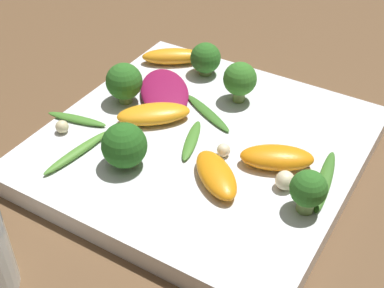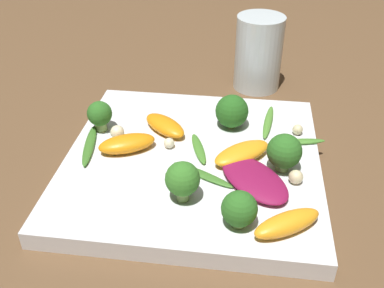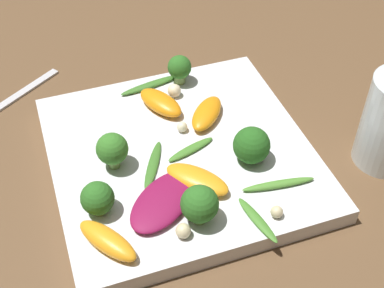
{
  "view_description": "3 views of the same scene",
  "coord_description": "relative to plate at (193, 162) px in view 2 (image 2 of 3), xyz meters",
  "views": [
    {
      "loc": [
        -0.37,
        -0.21,
        0.35
      ],
      "look_at": [
        -0.02,
        0.0,
        0.03
      ],
      "focal_mm": 50.0,
      "sensor_mm": 36.0,
      "label": 1
    },
    {
      "loc": [
        0.43,
        0.06,
        0.34
      ],
      "look_at": [
        -0.01,
        -0.0,
        0.03
      ],
      "focal_mm": 42.0,
      "sensor_mm": 36.0,
      "label": 2
    },
    {
      "loc": [
        0.13,
        0.43,
        0.46
      ],
      "look_at": [
        -0.01,
        0.01,
        0.04
      ],
      "focal_mm": 50.0,
      "sensor_mm": 36.0,
      "label": 3
    }
  ],
  "objects": [
    {
      "name": "ground_plane",
      "position": [
        0.0,
        0.0,
        -0.01
      ],
      "size": [
        2.4,
        2.4,
        0.0
      ],
      "primitive_type": "plane",
      "color": "brown"
    },
    {
      "name": "plate",
      "position": [
        0.0,
        0.0,
        0.0
      ],
      "size": [
        0.3,
        0.3,
        0.02
      ],
      "color": "white",
      "rests_on": "ground_plane"
    },
    {
      "name": "drinking_glass",
      "position": [
        -0.23,
        0.07,
        0.05
      ],
      "size": [
        0.07,
        0.07,
        0.12
      ],
      "color": "silver",
      "rests_on": "ground_plane"
    },
    {
      "name": "radicchio_leaf_0",
      "position": [
        0.04,
        0.07,
        0.02
      ],
      "size": [
        0.11,
        0.1,
        0.01
      ],
      "color": "maroon",
      "rests_on": "plate"
    },
    {
      "name": "orange_segment_0",
      "position": [
        -0.0,
        0.06,
        0.02
      ],
      "size": [
        0.07,
        0.08,
        0.02
      ],
      "color": "orange",
      "rests_on": "plate"
    },
    {
      "name": "orange_segment_1",
      "position": [
        0.0,
        -0.08,
        0.02
      ],
      "size": [
        0.06,
        0.08,
        0.02
      ],
      "color": "orange",
      "rests_on": "plate"
    },
    {
      "name": "orange_segment_2",
      "position": [
        -0.05,
        -0.04,
        0.02
      ],
      "size": [
        0.07,
        0.07,
        0.02
      ],
      "color": "orange",
      "rests_on": "plate"
    },
    {
      "name": "orange_segment_3",
      "position": [
        0.11,
        0.11,
        0.02
      ],
      "size": [
        0.06,
        0.07,
        0.02
      ],
      "color": "orange",
      "rests_on": "plate"
    },
    {
      "name": "broccoli_floret_0",
      "position": [
        -0.07,
        0.04,
        0.03
      ],
      "size": [
        0.04,
        0.04,
        0.04
      ],
      "color": "#7A9E51",
      "rests_on": "plate"
    },
    {
      "name": "broccoli_floret_1",
      "position": [
        0.01,
        0.1,
        0.04
      ],
      "size": [
        0.04,
        0.04,
        0.05
      ],
      "color": "#7A9E51",
      "rests_on": "plate"
    },
    {
      "name": "broccoli_floret_2",
      "position": [
        0.08,
        0.0,
        0.04
      ],
      "size": [
        0.04,
        0.04,
        0.05
      ],
      "color": "#7A9E51",
      "rests_on": "plate"
    },
    {
      "name": "broccoli_floret_3",
      "position": [
        -0.04,
        -0.12,
        0.03
      ],
      "size": [
        0.03,
        0.03,
        0.04
      ],
      "color": "#7A9E51",
      "rests_on": "plate"
    },
    {
      "name": "broccoli_floret_4",
      "position": [
        0.11,
        0.06,
        0.03
      ],
      "size": [
        0.04,
        0.04,
        0.04
      ],
      "color": "#7A9E51",
      "rests_on": "plate"
    },
    {
      "name": "arugula_sprig_0",
      "position": [
        -0.04,
        0.13,
        0.01
      ],
      "size": [
        0.02,
        0.07,
        0.01
      ],
      "color": "#47842D",
      "rests_on": "plate"
    },
    {
      "name": "arugula_sprig_1",
      "position": [
        -0.08,
        0.09,
        0.01
      ],
      "size": [
        0.08,
        0.02,
        0.01
      ],
      "color": "#518E33",
      "rests_on": "plate"
    },
    {
      "name": "arugula_sprig_2",
      "position": [
        0.0,
        -0.13,
        0.01
      ],
      "size": [
        0.09,
        0.03,
        0.01
      ],
      "color": "#3D7528",
      "rests_on": "plate"
    },
    {
      "name": "arugula_sprig_3",
      "position": [
        -0.01,
        0.01,
        0.01
      ],
      "size": [
        0.06,
        0.03,
        0.01
      ],
      "color": "#47842D",
      "rests_on": "plate"
    },
    {
      "name": "arugula_sprig_4",
      "position": [
        0.04,
        0.02,
        0.01
      ],
      "size": [
        0.05,
        0.08,
        0.0
      ],
      "color": "#3D7528",
      "rests_on": "plate"
    },
    {
      "name": "macadamia_nut_0",
      "position": [
        -0.01,
        -0.03,
        0.02
      ],
      "size": [
        0.01,
        0.01,
        0.01
      ],
      "color": "beige",
      "rests_on": "plate"
    },
    {
      "name": "macadamia_nut_1",
      "position": [
        0.04,
        0.12,
        0.02
      ],
      "size": [
        0.02,
        0.02,
        0.02
      ],
      "color": "beige",
      "rests_on": "plate"
    },
    {
      "name": "macadamia_nut_2",
      "position": [
        -0.02,
        -0.1,
        0.02
      ],
      "size": [
        0.02,
        0.02,
        0.02
      ],
      "color": "beige",
      "rests_on": "plate"
    },
    {
      "name": "macadamia_nut_3",
      "position": [
        -0.06,
        0.13,
        0.02
      ],
      "size": [
        0.01,
        0.01,
        0.01
      ],
      "color": "beige",
      "rests_on": "plate"
    }
  ]
}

